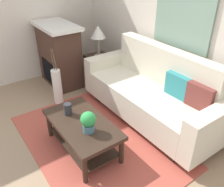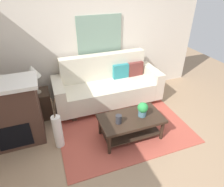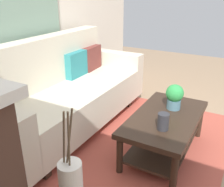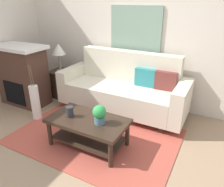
% 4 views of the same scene
% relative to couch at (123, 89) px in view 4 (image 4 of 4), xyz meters
% --- Properties ---
extents(ground_plane, '(8.84, 8.84, 0.00)m').
position_rel_couch_xyz_m(ground_plane, '(-0.00, -1.47, -0.43)').
color(ground_plane, '#9E7F60').
extents(wall_back, '(4.84, 0.10, 2.70)m').
position_rel_couch_xyz_m(wall_back, '(-0.00, 0.54, 0.92)').
color(wall_back, beige).
rests_on(wall_back, ground_plane).
extents(area_rug, '(2.41, 1.65, 0.01)m').
position_rel_couch_xyz_m(area_rug, '(-0.00, -0.97, -0.43)').
color(area_rug, '#B24C3D').
rests_on(area_rug, ground_plane).
extents(couch, '(2.30, 0.84, 1.08)m').
position_rel_couch_xyz_m(couch, '(0.00, 0.00, 0.00)').
color(couch, beige).
rests_on(couch, ground_plane).
extents(throw_pillow_teal, '(0.36, 0.13, 0.32)m').
position_rel_couch_xyz_m(throw_pillow_teal, '(0.36, 0.13, 0.25)').
color(throw_pillow_teal, teal).
rests_on(throw_pillow_teal, couch).
extents(throw_pillow_maroon, '(0.37, 0.14, 0.32)m').
position_rel_couch_xyz_m(throw_pillow_maroon, '(0.72, 0.13, 0.25)').
color(throw_pillow_maroon, brown).
rests_on(throw_pillow_maroon, couch).
extents(coffee_table, '(1.10, 0.60, 0.43)m').
position_rel_couch_xyz_m(coffee_table, '(0.02, -1.20, -0.12)').
color(coffee_table, '#332319').
rests_on(coffee_table, ground_plane).
extents(tabletop_vase, '(0.10, 0.10, 0.15)m').
position_rel_couch_xyz_m(tabletop_vase, '(-0.23, -1.25, 0.08)').
color(tabletop_vase, '#2D2D33').
rests_on(tabletop_vase, coffee_table).
extents(potted_plant_tabletop, '(0.18, 0.18, 0.26)m').
position_rel_couch_xyz_m(potted_plant_tabletop, '(0.22, -1.21, 0.14)').
color(potted_plant_tabletop, slate).
rests_on(potted_plant_tabletop, coffee_table).
extents(side_table, '(0.44, 0.44, 0.56)m').
position_rel_couch_xyz_m(side_table, '(-1.45, 0.00, -0.15)').
color(side_table, '#332319').
rests_on(side_table, ground_plane).
extents(table_lamp, '(0.28, 0.28, 0.57)m').
position_rel_couch_xyz_m(table_lamp, '(-1.45, 0.00, 0.56)').
color(table_lamp, gray).
rests_on(table_lamp, side_table).
extents(fireplace, '(1.02, 0.58, 1.16)m').
position_rel_couch_xyz_m(fireplace, '(-1.87, -0.61, 0.16)').
color(fireplace, '#472D23').
rests_on(fireplace, ground_plane).
extents(floor_vase, '(0.15, 0.15, 0.62)m').
position_rel_couch_xyz_m(floor_vase, '(-1.20, -0.98, -0.12)').
color(floor_vase, white).
rests_on(floor_vase, ground_plane).
extents(floor_vase_branch_a, '(0.05, 0.05, 0.36)m').
position_rel_couch_xyz_m(floor_vase_branch_a, '(-1.18, -0.98, 0.36)').
color(floor_vase_branch_a, brown).
rests_on(floor_vase_branch_a, floor_vase).
extents(floor_vase_branch_b, '(0.02, 0.05, 0.36)m').
position_rel_couch_xyz_m(floor_vase_branch_b, '(-1.21, -0.97, 0.36)').
color(floor_vase_branch_b, brown).
rests_on(floor_vase_branch_b, floor_vase).
extents(floor_vase_branch_c, '(0.01, 0.03, 0.36)m').
position_rel_couch_xyz_m(floor_vase_branch_c, '(-1.21, -1.00, 0.36)').
color(floor_vase_branch_c, brown).
rests_on(floor_vase_branch_c, floor_vase).
extents(framed_painting, '(0.98, 0.03, 0.79)m').
position_rel_couch_xyz_m(framed_painting, '(0.00, 0.47, 1.01)').
color(framed_painting, gray).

